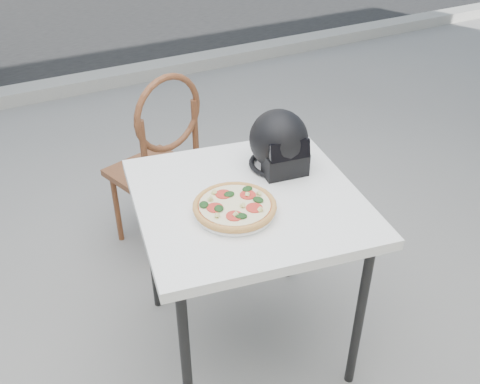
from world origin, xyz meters
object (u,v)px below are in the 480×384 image
pizza (235,206)px  cafe_chair_main (160,156)px  plate (235,211)px  cafe_table_main (248,211)px  helmet (279,143)px

pizza → cafe_chair_main: cafe_chair_main is taller
pizza → cafe_chair_main: (0.04, 0.93, -0.26)m
pizza → cafe_chair_main: bearing=87.4°
cafe_chair_main → pizza: bearing=70.7°
plate → pizza: pizza is taller
plate → cafe_chair_main: size_ratio=0.35×
cafe_table_main → helmet: 0.33m
helmet → cafe_chair_main: (-0.29, 0.71, -0.34)m
helmet → plate: bearing=-138.7°
plate → cafe_chair_main: bearing=87.4°
plate → pizza: (0.00, 0.00, 0.02)m
pizza → helmet: 0.40m
cafe_table_main → helmet: size_ratio=3.47×
cafe_table_main → pizza: size_ratio=2.72×
pizza → cafe_table_main: bearing=37.4°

